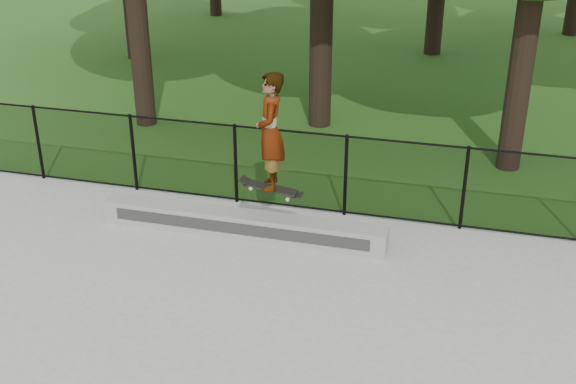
# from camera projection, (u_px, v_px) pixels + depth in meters

# --- Properties ---
(grind_ledge) EXTENTS (4.84, 0.40, 0.41)m
(grind_ledge) POSITION_uv_depth(u_px,v_px,m) (242.00, 224.00, 11.96)
(grind_ledge) COLOR #989894
(grind_ledge) RESTS_ON concrete_slab
(skater_airborne) EXTENTS (0.84, 0.77, 1.99)m
(skater_airborne) POSITION_uv_depth(u_px,v_px,m) (270.00, 133.00, 10.98)
(skater_airborne) COLOR black
(skater_airborne) RESTS_ON ground
(chainlink_fence) EXTENTS (16.06, 0.06, 1.50)m
(chainlink_fence) POSITION_uv_depth(u_px,v_px,m) (346.00, 176.00, 12.42)
(chainlink_fence) COLOR black
(chainlink_fence) RESTS_ON concrete_slab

